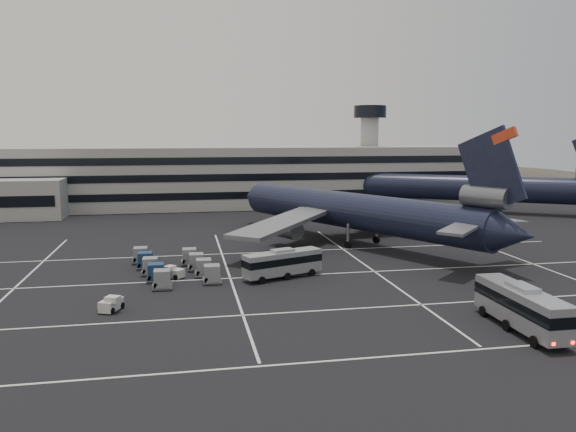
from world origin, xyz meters
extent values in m
plane|color=black|center=(0.00, 0.00, 0.00)|extent=(260.00, 260.00, 0.00)
cube|color=silver|center=(0.00, -22.00, 0.01)|extent=(90.00, 0.25, 0.01)
cube|color=silver|center=(0.00, -10.00, 0.01)|extent=(90.00, 0.25, 0.01)
cube|color=silver|center=(0.00, 4.00, 0.01)|extent=(90.00, 0.25, 0.01)
cube|color=silver|center=(0.00, 18.00, 0.01)|extent=(90.00, 0.25, 0.01)
cube|color=silver|center=(-30.00, 6.00, 0.01)|extent=(0.25, 55.00, 0.01)
cube|color=silver|center=(-6.00, 6.00, 0.01)|extent=(0.25, 55.00, 0.01)
cube|color=silver|center=(12.00, 6.00, 0.01)|extent=(0.25, 55.00, 0.01)
cube|color=silver|center=(34.00, 6.00, 0.01)|extent=(0.25, 55.00, 0.01)
cube|color=gray|center=(0.00, 72.00, 7.00)|extent=(120.00, 18.00, 14.00)
cube|color=black|center=(0.00, 62.95, 3.50)|extent=(118.00, 0.20, 1.60)
cube|color=black|center=(0.00, 62.95, 7.50)|extent=(118.00, 0.20, 1.60)
cube|color=black|center=(0.00, 62.95, 11.20)|extent=(118.00, 0.20, 1.60)
cylinder|color=gray|center=(35.00, 74.00, 11.00)|extent=(4.40, 4.40, 22.00)
cylinder|color=black|center=(35.00, 74.00, 22.50)|extent=(8.00, 8.00, 3.00)
ellipsoid|color=#38332B|center=(-60.00, 170.00, -10.50)|extent=(196.00, 140.00, 32.00)
ellipsoid|color=#38332B|center=(30.00, 170.00, -13.50)|extent=(252.00, 180.00, 44.00)
ellipsoid|color=#38332B|center=(110.00, 170.00, -9.00)|extent=(168.00, 120.00, 24.00)
cylinder|color=black|center=(14.71, 21.75, 5.20)|extent=(28.08, 44.74, 5.60)
cone|color=black|center=(2.06, 44.70, 5.20)|extent=(7.08, 6.64, 5.60)
cone|color=black|center=(27.51, -1.45, 5.20)|extent=(6.83, 6.81, 5.04)
cube|color=black|center=(25.82, 1.61, 12.60)|extent=(5.01, 8.54, 10.97)
cube|color=red|center=(26.54, 0.30, 16.80)|extent=(2.04, 3.10, 2.24)
cylinder|color=#595B60|center=(25.58, 2.05, 9.30)|extent=(5.26, 6.56, 2.70)
cube|color=slate|center=(21.66, 0.46, 5.80)|extent=(7.77, 7.33, 0.87)
cube|color=slate|center=(29.02, 4.52, 5.80)|extent=(8.11, 5.24, 0.87)
cube|color=slate|center=(2.80, 17.47, 4.40)|extent=(18.15, 20.54, 1.75)
cylinder|color=#595B60|center=(3.98, 21.55, 2.70)|extent=(5.02, 6.12, 2.70)
cube|color=slate|center=(24.70, 29.54, 4.40)|extent=(22.50, 8.09, 1.75)
cylinder|color=#595B60|center=(20.62, 30.72, 2.70)|extent=(5.02, 6.12, 2.70)
cylinder|color=slate|center=(7.30, 35.21, 2.20)|extent=(0.44, 0.44, 3.00)
cylinder|color=black|center=(7.30, 35.21, 0.55)|extent=(0.97, 1.20, 1.10)
cylinder|color=slate|center=(12.88, 18.46, 2.20)|extent=(0.44, 0.44, 3.00)
cylinder|color=black|center=(12.88, 18.46, 0.55)|extent=(0.97, 1.20, 1.10)
cylinder|color=slate|center=(18.48, 21.55, 2.20)|extent=(0.44, 0.44, 3.00)
cylinder|color=black|center=(18.48, 21.55, 0.55)|extent=(0.97, 1.20, 1.10)
cylinder|color=black|center=(52.24, 52.02, 5.20)|extent=(43.85, 29.86, 5.60)
cone|color=black|center=(29.90, 65.72, 5.20)|extent=(6.76, 7.13, 5.60)
cylinder|color=slate|center=(52.24, 52.02, 2.20)|extent=(0.44, 0.44, 3.00)
cylinder|color=black|center=(52.24, 52.02, 0.55)|extent=(1.20, 1.00, 1.10)
cube|color=#93959B|center=(17.44, -18.51, 2.12)|extent=(2.71, 11.42, 3.11)
cube|color=black|center=(17.44, -18.51, 2.50)|extent=(2.77, 11.48, 0.98)
cube|color=#93959B|center=(17.44, -18.51, 3.86)|extent=(1.69, 3.12, 0.36)
cylinder|color=black|center=(16.10, -22.48, 0.50)|extent=(0.34, 1.00, 0.99)
cylinder|color=black|center=(18.69, -22.51, 0.50)|extent=(0.34, 1.00, 0.99)
cylinder|color=black|center=(16.14, -18.49, 0.50)|extent=(0.34, 1.00, 0.99)
cylinder|color=black|center=(18.73, -18.52, 0.50)|extent=(0.34, 1.00, 0.99)
cylinder|color=black|center=(16.18, -14.51, 0.50)|extent=(0.34, 1.00, 0.99)
cylinder|color=black|center=(18.77, -14.53, 0.50)|extent=(0.34, 1.00, 0.99)
cube|color=#FF0C05|center=(16.55, -24.22, 0.93)|extent=(0.26, 0.09, 0.23)
cube|color=#FF0C05|center=(18.21, -24.23, 0.93)|extent=(0.26, 0.09, 0.23)
cube|color=#93959B|center=(0.17, 3.14, 1.83)|extent=(9.99, 5.63, 2.68)
cube|color=black|center=(0.17, 3.14, 2.16)|extent=(10.06, 5.71, 0.85)
cube|color=#93959B|center=(0.17, 3.14, 3.34)|extent=(3.02, 2.30, 0.31)
cylinder|color=black|center=(3.79, 3.34, 0.43)|extent=(0.90, 0.58, 0.86)
cylinder|color=black|center=(2.98, 5.42, 0.43)|extent=(0.90, 0.58, 0.86)
cylinder|color=black|center=(0.58, 2.09, 0.43)|extent=(0.90, 0.58, 0.86)
cylinder|color=black|center=(-0.23, 4.18, 0.43)|extent=(0.90, 0.58, 0.86)
cylinder|color=black|center=(-2.64, 0.85, 0.43)|extent=(0.90, 0.58, 0.86)
cylinder|color=black|center=(-3.44, 2.94, 0.43)|extent=(0.90, 0.58, 0.86)
cube|color=beige|center=(-18.41, -6.27, 0.63)|extent=(2.28, 2.85, 1.03)
cube|color=beige|center=(-18.65, -6.79, 1.31)|extent=(1.57, 1.45, 0.57)
cylinder|color=black|center=(-19.36, -6.84, 0.32)|extent=(0.49, 0.69, 0.64)
cylinder|color=black|center=(-18.21, -7.36, 0.32)|extent=(0.49, 0.69, 0.64)
cylinder|color=black|center=(-18.61, -5.18, 0.32)|extent=(0.49, 0.69, 0.64)
cylinder|color=black|center=(-17.47, -5.69, 0.32)|extent=(0.49, 0.69, 0.64)
cube|color=beige|center=(-12.61, 5.51, 0.62)|extent=(2.75, 2.62, 1.01)
cube|color=beige|center=(-12.18, 5.15, 1.29)|extent=(1.57, 1.59, 0.56)
cylinder|color=black|center=(-12.33, 4.46, 0.31)|extent=(0.64, 0.59, 0.63)
cylinder|color=black|center=(-11.53, 5.41, 0.31)|extent=(0.64, 0.59, 0.63)
cylinder|color=black|center=(-13.69, 5.62, 0.31)|extent=(0.64, 0.59, 0.63)
cylinder|color=black|center=(-12.90, 6.56, 0.31)|extent=(0.64, 0.59, 0.63)
cube|color=#2D2D30|center=(-13.79, 0.94, 0.18)|extent=(2.70, 2.96, 0.21)
cylinder|color=black|center=(-13.79, 0.94, 0.11)|extent=(0.11, 0.23, 0.23)
cube|color=gray|center=(-13.79, 0.94, 1.20)|extent=(2.14, 2.14, 1.83)
cube|color=#2D2D30|center=(-8.23, 2.28, 0.18)|extent=(2.70, 2.96, 0.21)
cylinder|color=black|center=(-8.23, 2.28, 0.11)|extent=(0.11, 0.23, 0.23)
cube|color=gray|center=(-8.23, 2.28, 1.20)|extent=(2.14, 2.14, 1.83)
cube|color=#2D2D30|center=(-14.59, 4.28, 0.18)|extent=(2.70, 2.96, 0.21)
cylinder|color=black|center=(-14.59, 4.28, 0.11)|extent=(0.11, 0.23, 0.23)
cube|color=navy|center=(-14.59, 4.28, 1.20)|extent=(2.14, 2.14, 1.83)
cube|color=#2D2D30|center=(-9.03, 5.62, 0.18)|extent=(2.70, 2.96, 0.21)
cylinder|color=black|center=(-9.03, 5.62, 0.11)|extent=(0.11, 0.23, 0.23)
cube|color=gray|center=(-9.03, 5.62, 1.20)|extent=(2.14, 2.14, 1.83)
cube|color=#2D2D30|center=(-15.40, 7.62, 0.18)|extent=(2.70, 2.96, 0.21)
cylinder|color=black|center=(-15.40, 7.62, 0.11)|extent=(0.11, 0.23, 0.23)
cube|color=gray|center=(-15.40, 7.62, 1.20)|extent=(2.14, 2.14, 1.83)
cube|color=#2D2D30|center=(-9.83, 8.95, 0.18)|extent=(2.70, 2.96, 0.21)
cylinder|color=black|center=(-9.83, 8.95, 0.11)|extent=(0.11, 0.23, 0.23)
cube|color=gray|center=(-9.83, 8.95, 1.20)|extent=(2.14, 2.14, 1.83)
cube|color=#2D2D30|center=(-16.20, 10.95, 0.18)|extent=(2.70, 2.96, 0.21)
cylinder|color=black|center=(-16.20, 10.95, 0.11)|extent=(0.11, 0.23, 0.23)
cube|color=navy|center=(-16.20, 10.95, 1.20)|extent=(2.14, 2.14, 1.83)
cube|color=#2D2D30|center=(-10.63, 12.29, 0.18)|extent=(2.70, 2.96, 0.21)
cylinder|color=black|center=(-10.63, 12.29, 0.11)|extent=(0.11, 0.23, 0.23)
cube|color=gray|center=(-10.63, 12.29, 1.20)|extent=(2.14, 2.14, 1.83)
cube|color=#2D2D30|center=(-17.00, 14.29, 0.18)|extent=(2.70, 2.96, 0.21)
cylinder|color=black|center=(-17.00, 14.29, 0.11)|extent=(0.11, 0.23, 0.23)
cube|color=gray|center=(-17.00, 14.29, 1.20)|extent=(2.14, 2.14, 1.83)
camera|label=1|loc=(-11.34, -61.05, 16.98)|focal=35.00mm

